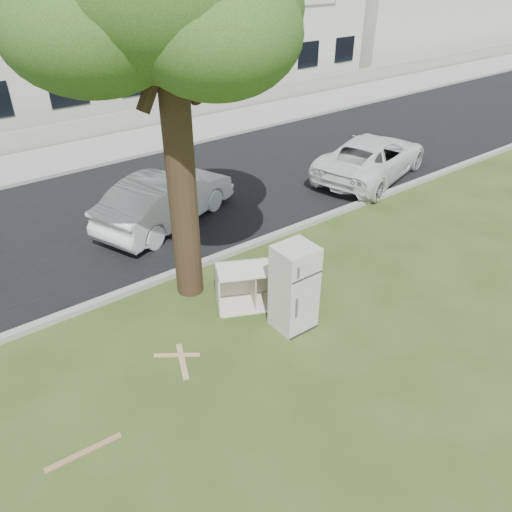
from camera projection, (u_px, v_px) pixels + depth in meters
ground at (258, 327)px, 9.36m from camera, size 120.00×120.00×0.00m
road at (124, 211)px, 13.44m from camera, size 120.00×7.00×0.01m
kerb_near at (191, 269)px, 11.03m from camera, size 120.00×0.18×0.12m
kerb_far at (78, 171)px, 15.86m from camera, size 120.00×0.18×0.12m
sidewalk at (62, 158)px, 16.85m from camera, size 120.00×2.80×0.01m
low_wall at (45, 136)px, 17.76m from camera, size 120.00×0.15×0.70m
townhouse_right at (240, 8)px, 25.58m from camera, size 10.20×8.16×6.84m
fridge at (294, 288)px, 8.99m from camera, size 0.70×0.66×1.69m
cabinet at (244, 287)px, 9.72m from camera, size 1.28×1.08×0.85m
plank_a at (84, 452)px, 7.02m from camera, size 1.09×0.15×0.02m
plank_b at (177, 355)px, 8.70m from camera, size 0.70×0.53×0.02m
plank_c at (182, 361)px, 8.57m from camera, size 0.41×0.86×0.02m
car_center at (166, 199)px, 12.59m from camera, size 4.26×2.80×1.33m
car_right at (372, 157)px, 15.19m from camera, size 4.93×3.31×1.25m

